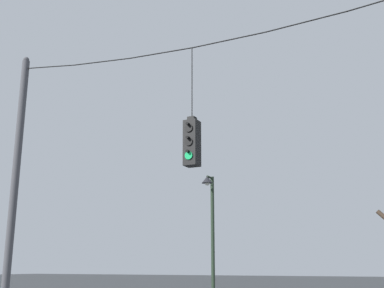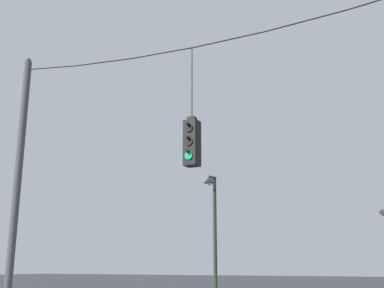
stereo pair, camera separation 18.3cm
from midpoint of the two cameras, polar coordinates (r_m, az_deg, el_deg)
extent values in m
cylinder|color=#4C4C51|center=(15.00, -19.77, -5.59)|extent=(0.22, 0.22, 8.32)
sphere|color=#4C4C51|center=(16.13, -18.51, 9.33)|extent=(0.18, 0.18, 0.18)
cylinder|color=black|center=(15.33, -16.05, 8.68)|extent=(1.93, 0.03, 0.28)
cylinder|color=black|center=(14.08, -10.22, 9.50)|extent=(1.93, 0.03, 0.20)
cylinder|color=black|center=(13.04, -3.32, 10.68)|extent=(1.93, 0.03, 0.11)
cylinder|color=black|center=(12.26, 4.70, 12.20)|extent=(1.93, 0.03, 0.03)
cylinder|color=black|center=(11.78, 13.69, 13.97)|extent=(1.93, 0.03, 0.11)
cube|color=black|center=(11.75, 0.45, 0.08)|extent=(0.34, 0.34, 1.14)
cube|color=black|center=(11.92, 0.44, 2.97)|extent=(0.19, 0.19, 0.10)
cylinder|color=black|center=(12.25, 0.43, 7.38)|extent=(0.02, 0.02, 1.87)
cylinder|color=black|center=(11.68, 0.04, 1.91)|extent=(0.20, 0.03, 0.20)
cylinder|color=black|center=(11.67, -0.06, 2.38)|extent=(0.07, 0.12, 0.07)
cylinder|color=black|center=(11.59, 0.04, 0.28)|extent=(0.20, 0.03, 0.20)
cylinder|color=black|center=(11.58, -0.06, 0.76)|extent=(0.07, 0.12, 0.07)
cylinder|color=#19C666|center=(11.51, 0.04, -1.36)|extent=(0.20, 0.03, 0.20)
cylinder|color=black|center=(11.49, -0.06, -0.88)|extent=(0.07, 0.12, 0.07)
cylinder|color=black|center=(12.00, 0.84, 1.47)|extent=(0.20, 0.03, 0.20)
cylinder|color=black|center=(12.06, 0.93, 1.82)|extent=(0.07, 0.12, 0.07)
cylinder|color=black|center=(11.91, 0.84, -0.12)|extent=(0.20, 0.03, 0.20)
cylinder|color=black|center=(11.97, 0.93, 0.25)|extent=(0.07, 0.12, 0.07)
cylinder|color=#19C666|center=(11.83, 0.85, -1.72)|extent=(0.20, 0.03, 0.20)
cylinder|color=black|center=(11.89, 0.94, -1.34)|extent=(0.07, 0.12, 0.07)
cylinder|color=#233323|center=(16.12, 3.11, -12.78)|extent=(0.12, 0.12, 5.06)
cylinder|color=#233323|center=(16.19, 2.69, -3.96)|extent=(0.07, 0.41, 0.07)
cone|color=#232328|center=(15.99, 2.40, -4.24)|extent=(0.37, 0.37, 0.22)
sphere|color=silver|center=(15.97, 2.40, -4.64)|extent=(0.17, 0.17, 0.17)
camera|label=1|loc=(0.09, -89.55, -0.11)|focal=45.00mm
camera|label=2|loc=(0.09, 90.45, 0.11)|focal=45.00mm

